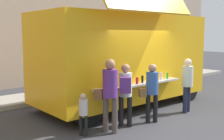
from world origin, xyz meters
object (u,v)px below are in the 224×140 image
Objects in this scene: trash_bin at (154,72)px; customer_mid_with_backpack at (125,89)px; customer_rear_waiting at (110,90)px; customer_extra_browsing at (187,81)px; customer_front_ordering at (152,88)px; food_truck_main at (123,57)px; child_near_queue at (83,111)px.

trash_bin is 0.63× the size of customer_mid_with_backpack.
customer_rear_waiting reaches higher than customer_extra_browsing.
customer_front_ordering reaches higher than trash_bin.
food_truck_main is 4.97m from trash_bin.
customer_mid_with_backpack is 0.99× the size of customer_extra_browsing.
customer_front_ordering is 0.98× the size of customer_mid_with_backpack.
customer_front_ordering is at bearing -40.47° from child_near_queue.
customer_mid_with_backpack is at bearing 74.36° from customer_extra_browsing.
customer_front_ordering is 0.89× the size of customer_rear_waiting.
customer_extra_browsing is at bearing -36.51° from child_near_queue.
customer_rear_waiting reaches higher than customer_mid_with_backpack.
food_truck_main reaches higher than customer_extra_browsing.
customer_rear_waiting reaches higher than customer_front_ordering.
customer_mid_with_backpack is at bearing -21.71° from customer_rear_waiting.
customer_extra_browsing reaches higher than customer_mid_with_backpack.
customer_front_ordering is 1.56× the size of child_near_queue.
customer_rear_waiting is 2.96m from customer_extra_browsing.
customer_extra_browsing is (-3.37, -4.26, 0.48)m from trash_bin.
trash_bin is at bearing -1.22° from child_near_queue.
trash_bin is 7.94m from child_near_queue.
food_truck_main reaches higher than customer_mid_with_backpack.
food_truck_main reaches higher than child_near_queue.
trash_bin is at bearing -20.17° from customer_front_ordering.
customer_mid_with_backpack is (-5.74, -4.03, 0.49)m from trash_bin.
child_near_queue is at bearing 109.33° from customer_front_ordering.
child_near_queue is at bearing 125.33° from customer_mid_with_backpack.
customer_extra_browsing is (2.37, -0.22, -0.01)m from customer_mid_with_backpack.
child_near_queue is (-0.61, 0.22, -0.46)m from customer_rear_waiting.
customer_front_ordering is at bearing -60.85° from customer_mid_with_backpack.
customer_front_ordering is (-4.96, -4.23, 0.44)m from trash_bin.
customer_mid_with_backpack reaches higher than trash_bin.
food_truck_main is 2.79m from customer_rear_waiting.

